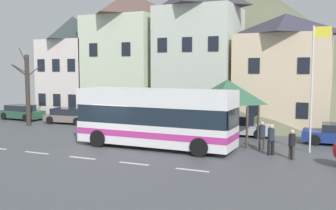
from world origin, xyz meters
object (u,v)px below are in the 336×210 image
Objects in this scene: parked_car_03 at (238,125)px; pedestrian_03 at (224,131)px; townhouse_00 at (74,67)px; pedestrian_00 at (271,139)px; parked_car_01 at (22,112)px; public_bench at (209,128)px; townhouse_03 at (284,71)px; parked_car_04 at (68,116)px; flagpole at (314,80)px; bare_tree_00 at (28,89)px; hilltop_castle at (235,36)px; pedestrian_01 at (262,133)px; transit_bus at (155,118)px; bus_shelter at (227,92)px; pedestrian_02 at (292,143)px; parked_car_00 at (124,119)px; townhouse_02 at (199,53)px; townhouse_01 at (130,55)px.

pedestrian_03 reaches higher than parked_car_03.
townhouse_00 reaches higher than pedestrian_00.
parked_car_01 is 2.54× the size of public_bench.
parked_car_04 is (-16.57, -5.06, -3.73)m from townhouse_03.
townhouse_03 is 5.38× the size of pedestrian_03.
flagpole reaches higher than bare_tree_00.
townhouse_03 is at bearing 77.07° from pedestrian_03.
parked_car_01 is at bearing 167.51° from pedestrian_03.
hilltop_castle reaches higher than parked_car_04.
parked_car_01 is 2.58× the size of pedestrian_01.
transit_bus reaches higher than parked_car_04.
townhouse_00 is 20.31m from hilltop_castle.
townhouse_03 is 2.24× the size of bus_shelter.
flagpole is 1.11× the size of bare_tree_00.
pedestrian_02 reaches higher than parked_car_03.
pedestrian_02 reaches higher than parked_car_00.
parked_car_04 is (-9.79, -4.67, -5.22)m from townhouse_02.
hilltop_castle is at bearing 69.91° from townhouse_01.
parked_car_00 reaches higher than public_bench.
townhouse_01 is 13.53m from parked_car_03.
townhouse_00 is 21.53m from pedestrian_01.
pedestrian_02 is (21.20, -10.43, -3.84)m from townhouse_00.
hilltop_castle reaches higher than parked_car_03.
pedestrian_01 is 0.99× the size of pedestrian_03.
townhouse_03 is at bearing 21.75° from bare_tree_00.
parked_car_04 is at bearing 164.10° from pedestrian_03.
townhouse_00 reaches higher than pedestrian_03.
parked_car_04 is at bearing 177.61° from public_bench.
bus_shelter is 16.22m from bare_tree_00.
public_bench is at bearing -2.55° from parked_car_00.
parked_car_04 is at bearing 162.03° from pedestrian_02.
townhouse_01 reaches higher than townhouse_00.
transit_bus is at bearing -161.38° from pedestrian_01.
townhouse_00 is 5.76× the size of public_bench.
flagpole is (8.34, 2.22, 2.26)m from transit_bus.
townhouse_03 reaches higher than parked_car_04.
townhouse_03 reaches higher than pedestrian_02.
pedestrian_03 is at bearing -76.79° from hilltop_castle.
pedestrian_03 is at bearing -79.23° from bus_shelter.
townhouse_03 reaches higher than pedestrian_01.
parked_car_01 is at bearing -163.75° from townhouse_02.
parked_car_00 is (-11.10, -5.33, -3.69)m from townhouse_03.
pedestrian_01 is (0.09, -9.27, -3.38)m from townhouse_03.
townhouse_01 reaches higher than pedestrian_02.
hilltop_castle is at bearing 108.43° from pedestrian_00.
parked_car_03 is (-2.31, -5.05, -3.68)m from townhouse_03.
pedestrian_02 is 4.45m from pedestrian_03.
pedestrian_00 is 1.27m from pedestrian_02.
parked_car_03 is 7.18m from flagpole.
parked_car_03 reaches higher than parked_car_01.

